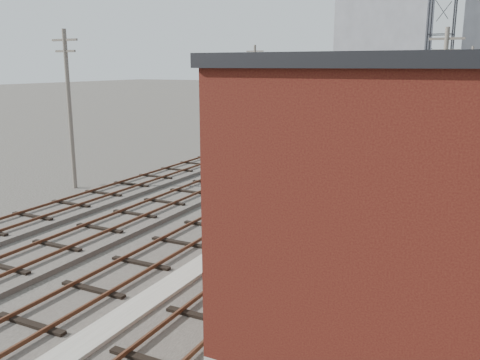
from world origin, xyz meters
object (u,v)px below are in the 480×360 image
Objects in this scene: switch_stand at (251,179)px; car_grey at (252,119)px; car_red at (248,135)px; site_trailer at (328,115)px; signal_mast at (226,272)px; car_silver at (242,124)px.

car_grey is (-13.83, 29.59, 0.02)m from switch_stand.
car_grey is at bearing 28.40° from car_red.
switch_stand is 33.97m from site_trailer.
signal_mast is 44.07m from car_silver.
site_trailer reaches higher than car_silver.
switch_stand is 0.33× the size of car_red.
car_grey is (-20.49, 45.11, -1.47)m from signal_mast.
car_red is 8.75m from car_silver.
site_trailer is (-12.24, 49.03, -0.97)m from signal_mast.
car_grey is at bearing -158.12° from site_trailer.
car_silver is at bearing 115.75° from signal_mast.
site_trailer is 9.14m from car_grey.
site_trailer is 1.19× the size of car_grey.
car_silver is at bearing 105.85° from switch_stand.
switch_stand is at bearing -149.38° from car_red.
car_red is at bearing -175.78° from car_grey.
signal_mast is 35.36m from car_red.
switch_stand is (-6.66, 15.52, -1.48)m from signal_mast.
switch_stand is 32.66m from car_grey.
switch_stand is 0.25× the size of site_trailer.
signal_mast reaches higher than switch_stand.
site_trailer is at bearing -22.10° from car_silver.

